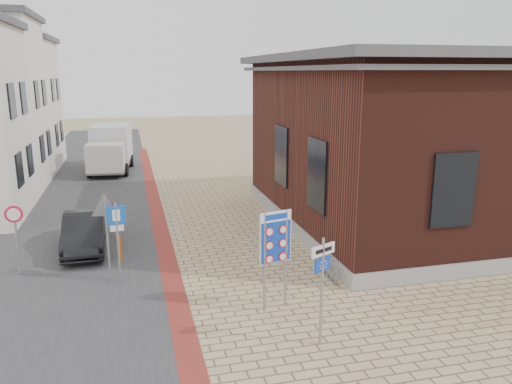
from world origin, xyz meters
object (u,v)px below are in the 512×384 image
bollard (120,249)px  parking_sign (117,230)px  sedan (84,232)px  box_truck (110,148)px  border_sign (275,240)px  essen_sign (322,275)px

bollard → parking_sign: bearing=-90.0°
sedan → box_truck: size_ratio=0.69×
sedan → bollard: 1.96m
border_sign → bollard: border_sign is taller
box_truck → border_sign: size_ratio=2.11×
essen_sign → parking_sign: 6.48m
box_truck → bollard: box_truck is taller
border_sign → box_truck: bearing=88.6°
sedan → bollard: size_ratio=4.40×
border_sign → sedan: bearing=116.8°
box_truck → essen_sign: box_truck is taller
box_truck → essen_sign: (5.18, -22.52, 0.25)m
sedan → essen_sign: essen_sign is taller
box_truck → essen_sign: 23.11m
parking_sign → sedan: bearing=105.6°
sedan → parking_sign: (1.24, -3.35, 1.03)m
box_truck → border_sign: box_truck is taller
parking_sign → bollard: parking_sign is taller
sedan → border_sign: size_ratio=1.46×
box_truck → parking_sign: size_ratio=2.30×
essen_sign → parking_sign: essen_sign is taller
box_truck → bollard: size_ratio=6.36×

